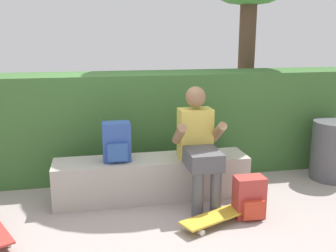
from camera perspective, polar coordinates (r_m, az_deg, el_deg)
name	(u,v)px	position (r m, az deg, el deg)	size (l,w,h in m)	color
ground_plane	(156,207)	(4.00, -1.71, -11.84)	(24.00, 24.00, 0.00)	gray
bench_main	(152,178)	(4.15, -2.34, -7.60)	(2.03, 0.43, 0.44)	#A7A095
person_skater	(199,143)	(3.91, 4.52, -2.46)	(0.49, 0.62, 1.19)	gold
skateboard_near_person	(220,216)	(3.70, 7.61, -12.90)	(0.81, 0.50, 0.09)	gold
backpack_on_bench	(117,142)	(3.97, -7.56, -2.41)	(0.28, 0.23, 0.40)	#2D4C99
backpack_on_ground	(249,198)	(3.81, 11.86, -10.29)	(0.28, 0.23, 0.40)	#B23833
hedge_row	(108,125)	(4.77, -8.83, 0.15)	(6.43, 0.67, 1.24)	#37612D
trash_bin	(333,150)	(5.02, 23.06, -3.31)	(0.50, 0.50, 0.70)	#4C4C51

